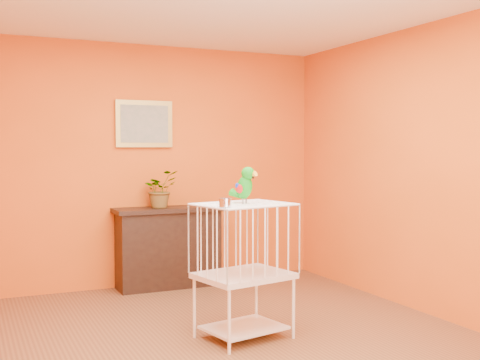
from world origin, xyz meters
name	(u,v)px	position (x,y,z in m)	size (l,w,h in m)	color
ground	(226,346)	(0.00, 0.00, 0.00)	(4.50, 4.50, 0.00)	brown
room_shell	(226,135)	(0.00, 0.00, 1.58)	(4.50, 4.50, 4.50)	#DD5814
console_cabinet	(168,247)	(0.21, 2.05, 0.43)	(1.16, 0.42, 0.86)	black
potted_plant	(161,193)	(0.12, 2.02, 1.01)	(0.36, 0.40, 0.31)	#26722D
framed_picture	(144,124)	(0.00, 2.22, 1.75)	(0.62, 0.04, 0.50)	#B89B41
birdcage	(244,269)	(0.21, 0.13, 0.55)	(0.78, 0.65, 1.06)	white
feed_cup	(225,203)	(-0.04, -0.09, 1.09)	(0.09, 0.09, 0.06)	silver
parrot	(245,185)	(0.23, 0.16, 1.20)	(0.19, 0.25, 0.29)	#59544C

